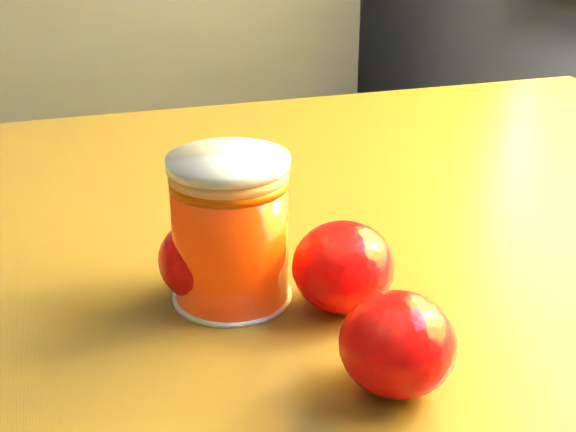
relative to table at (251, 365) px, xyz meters
name	(u,v)px	position (x,y,z in m)	size (l,w,h in m)	color
table	(251,365)	(0.00, 0.00, 0.00)	(1.06, 0.76, 0.78)	brown
juice_glass	(230,231)	(-0.03, -0.07, 0.15)	(0.07, 0.07, 0.09)	red
orange_front	(343,267)	(0.03, -0.10, 0.13)	(0.06, 0.06, 0.05)	#FD0C05
orange_back	(207,259)	(-0.04, -0.06, 0.13)	(0.06, 0.06, 0.05)	#FD0C05
orange_extra	(398,344)	(0.02, -0.19, 0.13)	(0.06, 0.06, 0.05)	#FD0C05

